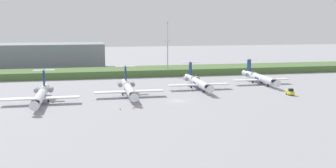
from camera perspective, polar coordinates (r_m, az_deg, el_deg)
name	(u,v)px	position (r m, az deg, el deg)	size (l,w,h in m)	color
ground_plane	(160,86)	(149.67, -1.14, -0.26)	(500.00, 500.00, 0.00)	#939399
grass_berm	(147,71)	(182.57, -3.10, 1.91)	(320.00, 20.00, 3.11)	#4C6B38
regional_jet_nearest	(41,95)	(123.21, -18.29, -1.55)	(22.81, 31.00, 9.00)	silver
regional_jet_second	(129,89)	(128.94, -5.84, -0.68)	(22.81, 31.00, 9.00)	silver
regional_jet_third	(197,82)	(142.97, 4.39, 0.30)	(22.81, 31.00, 9.00)	silver
regional_jet_fourth	(259,77)	(158.97, 13.34, 0.97)	(22.81, 31.00, 9.00)	silver
antenna_mast	(168,54)	(177.32, -0.06, 4.51)	(4.40, 0.50, 24.55)	#B2B2B7
distant_hangar	(37,57)	(213.19, -18.75, 3.86)	(68.89, 25.80, 13.42)	gray
baggage_tug	(290,92)	(136.76, 17.62, -1.15)	(1.72, 3.20, 2.30)	yellow
safety_cone_front_marker	(120,109)	(109.44, -7.08, -3.66)	(0.44, 0.44, 0.55)	orange
safety_cone_mid_marker	(133,108)	(109.96, -5.16, -3.57)	(0.44, 0.44, 0.55)	orange
safety_cone_rear_marker	(141,108)	(110.20, -4.01, -3.52)	(0.44, 0.44, 0.55)	orange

